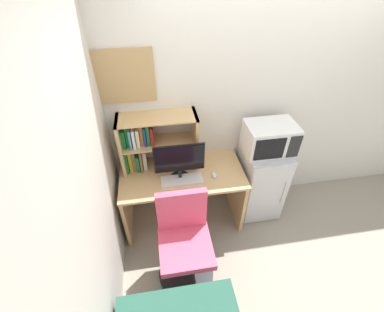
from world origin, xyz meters
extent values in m
cube|color=silver|center=(0.40, 0.02, 1.30)|extent=(6.40, 0.04, 2.60)
cube|color=silver|center=(-1.62, -1.60, 1.30)|extent=(0.04, 4.40, 2.60)
cube|color=tan|center=(-0.90, -0.32, 0.74)|extent=(1.30, 0.65, 0.03)
cube|color=tan|center=(-1.53, -0.32, 0.36)|extent=(0.04, 0.58, 0.73)
cube|color=tan|center=(-0.27, -0.32, 0.36)|extent=(0.04, 0.58, 0.73)
cube|color=tan|center=(-1.48, -0.15, 1.06)|extent=(0.03, 0.29, 0.60)
cube|color=tan|center=(-0.73, -0.15, 1.06)|extent=(0.03, 0.29, 0.60)
cube|color=tan|center=(-1.11, -0.15, 1.35)|extent=(0.78, 0.29, 0.01)
cube|color=tan|center=(-1.11, -0.15, 1.06)|extent=(0.72, 0.29, 0.01)
cube|color=#197233|center=(-1.45, -0.13, 0.89)|extent=(0.02, 0.23, 0.27)
cube|color=gold|center=(-1.42, -0.12, 0.88)|extent=(0.03, 0.19, 0.25)
cube|color=brown|center=(-1.38, -0.12, 0.88)|extent=(0.03, 0.20, 0.25)
cube|color=#197233|center=(-1.35, -0.13, 0.85)|extent=(0.03, 0.22, 0.19)
cube|color=brown|center=(-1.31, -0.13, 0.88)|extent=(0.02, 0.24, 0.25)
cube|color=silver|center=(-1.27, -0.12, 0.87)|extent=(0.04, 0.20, 0.23)
cube|color=#197233|center=(-1.45, -0.12, 1.16)|extent=(0.04, 0.20, 0.19)
cube|color=#197233|center=(-1.41, -0.11, 1.18)|extent=(0.03, 0.18, 0.22)
cube|color=teal|center=(-1.38, -0.13, 1.17)|extent=(0.02, 0.24, 0.21)
cube|color=silver|center=(-1.34, -0.13, 1.17)|extent=(0.03, 0.24, 0.21)
cube|color=silver|center=(-1.31, -0.12, 1.17)|extent=(0.03, 0.21, 0.20)
cube|color=orange|center=(-1.27, -0.11, 1.19)|extent=(0.03, 0.17, 0.25)
cube|color=navy|center=(-1.24, -0.12, 1.17)|extent=(0.02, 0.19, 0.21)
cube|color=#197233|center=(-1.21, -0.11, 1.18)|extent=(0.03, 0.19, 0.22)
cube|color=#B21E1E|center=(-1.17, -0.12, 1.16)|extent=(0.03, 0.20, 0.20)
cylinder|color=black|center=(-0.93, -0.39, 0.76)|extent=(0.21, 0.21, 0.02)
cylinder|color=black|center=(-0.93, -0.39, 0.82)|extent=(0.04, 0.04, 0.10)
cube|color=black|center=(-0.93, -0.39, 1.02)|extent=(0.50, 0.01, 0.32)
cube|color=black|center=(-0.93, -0.39, 1.02)|extent=(0.47, 0.02, 0.29)
cube|color=silver|center=(-0.91, -0.43, 0.77)|extent=(0.42, 0.16, 0.02)
ellipsoid|color=silver|center=(-0.58, -0.41, 0.77)|extent=(0.05, 0.09, 0.03)
cube|color=silver|center=(0.03, -0.27, 0.45)|extent=(0.46, 0.50, 0.91)
cube|color=silver|center=(0.03, -0.52, 0.45)|extent=(0.45, 0.01, 0.87)
cylinder|color=#B2B2B7|center=(0.19, -0.54, 0.50)|extent=(0.01, 0.01, 0.32)
cube|color=silver|center=(0.03, -0.27, 1.07)|extent=(0.51, 0.36, 0.32)
cube|color=black|center=(-0.04, -0.45, 1.07)|extent=(0.31, 0.01, 0.24)
cube|color=black|center=(0.21, -0.45, 1.07)|extent=(0.12, 0.01, 0.25)
cylinder|color=black|center=(-0.97, -1.02, 0.02)|extent=(0.55, 0.55, 0.04)
cylinder|color=black|center=(-0.97, -1.02, 0.25)|extent=(0.04, 0.04, 0.45)
cube|color=#D84766|center=(-0.97, -1.02, 0.49)|extent=(0.48, 0.48, 0.07)
cube|color=#D84766|center=(-0.97, -0.80, 0.76)|extent=(0.45, 0.06, 0.45)
cube|color=tan|center=(-1.40, -0.01, 1.71)|extent=(0.64, 0.02, 0.49)
camera|label=1|loc=(-1.12, -2.31, 2.63)|focal=24.37mm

